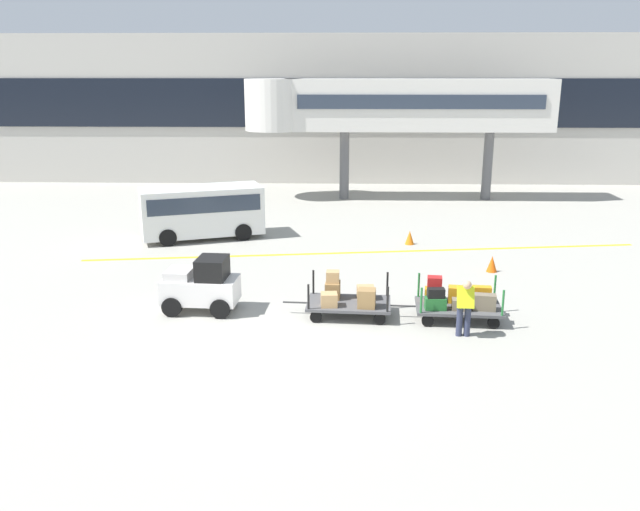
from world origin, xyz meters
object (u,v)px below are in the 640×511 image
object	(u,v)px
shuttle_van	(202,208)
baggage_cart_middle	(457,301)
baggage_cart_lead	(348,298)
safety_cone_near	(410,237)
safety_cone_far	(492,264)
baggage_handler	(465,305)
baggage_tug	(201,286)

from	to	relation	value
shuttle_van	baggage_cart_middle	bearing A→B (deg)	-45.19
baggage_cart_lead	safety_cone_near	bearing A→B (deg)	72.04
baggage_cart_middle	safety_cone_near	bearing A→B (deg)	93.07
safety_cone_far	shuttle_van	bearing A→B (deg)	157.87
safety_cone_far	safety_cone_near	bearing A→B (deg)	123.93
baggage_cart_lead	safety_cone_far	bearing A→B (deg)	40.72
baggage_cart_lead	safety_cone_near	distance (m)	8.25
baggage_cart_middle	baggage_handler	distance (m)	1.28
baggage_tug	baggage_cart_lead	world-z (taller)	baggage_tug
shuttle_van	baggage_tug	bearing A→B (deg)	-78.70
baggage_cart_middle	safety_cone_near	distance (m)	8.06
baggage_handler	safety_cone_far	distance (m)	6.07
baggage_cart_middle	baggage_handler	size ratio (longest dim) A/B	1.95
baggage_handler	safety_cone_near	distance (m)	9.31
baggage_cart_lead	safety_cone_near	world-z (taller)	baggage_cart_lead
baggage_cart_middle	safety_cone_far	xyz separation A→B (m)	(1.98, 4.46, -0.26)
baggage_tug	baggage_handler	size ratio (longest dim) A/B	1.39
baggage_handler	shuttle_van	distance (m)	13.34
baggage_cart_lead	safety_cone_far	distance (m)	6.54
baggage_tug	shuttle_van	distance (m)	8.55
baggage_handler	shuttle_van	world-z (taller)	shuttle_van
baggage_cart_middle	shuttle_van	xyz separation A→B (m)	(-8.78, 8.84, 0.70)
baggage_cart_middle	safety_cone_far	size ratio (longest dim) A/B	5.53
safety_cone_near	baggage_cart_middle	bearing A→B (deg)	-86.93
baggage_tug	safety_cone_near	distance (m)	10.11
baggage_handler	baggage_cart_middle	bearing A→B (deg)	88.46
baggage_cart_lead	safety_cone_far	xyz separation A→B (m)	(4.95, 4.26, -0.25)
baggage_cart_lead	safety_cone_near	size ratio (longest dim) A/B	5.53
baggage_handler	shuttle_van	size ratio (longest dim) A/B	0.30
baggage_handler	safety_cone_far	xyz separation A→B (m)	(2.01, 5.70, -0.59)
baggage_cart_middle	shuttle_van	distance (m)	12.48
baggage_tug	baggage_cart_lead	size ratio (longest dim) A/B	0.71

